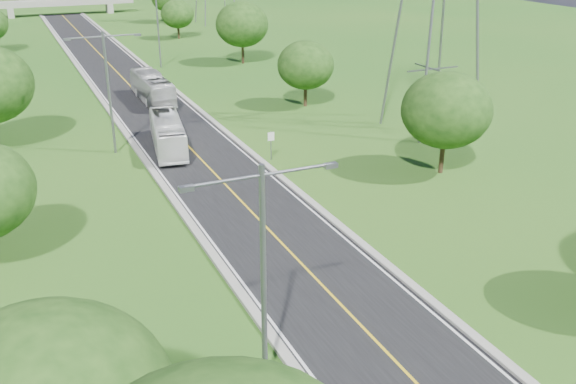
{
  "coord_description": "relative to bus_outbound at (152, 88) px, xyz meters",
  "views": [
    {
      "loc": [
        -13.69,
        -7.3,
        17.61
      ],
      "look_at": [
        0.71,
        24.68,
        3.0
      ],
      "focal_mm": 40.0,
      "sensor_mm": 36.0,
      "label": 1
    }
  ],
  "objects": [
    {
      "name": "tree_rd",
      "position": [
        16.2,
        15.71,
        3.72
      ],
      "size": [
        7.14,
        7.14,
        8.3
      ],
      "color": "black",
      "rests_on": "ground"
    },
    {
      "name": "bus_outbound",
      "position": [
        0.0,
        0.0,
        0.0
      ],
      "size": [
        2.56,
        10.71,
        2.98
      ],
      "primitive_type": "imported",
      "rotation": [
        0.0,
        0.0,
        3.15
      ],
      "color": "beige",
      "rests_on": "road"
    },
    {
      "name": "curb_left",
      "position": [
        -5.05,
        5.71,
        -1.44
      ],
      "size": [
        0.5,
        150.0,
        0.22
      ],
      "primitive_type": "cube",
      "color": "gray",
      "rests_on": "ground"
    },
    {
      "name": "road",
      "position": [
        -0.8,
        5.71,
        -1.52
      ],
      "size": [
        8.0,
        150.0,
        0.06
      ],
      "primitive_type": "cube",
      "color": "black",
      "rests_on": "ground"
    },
    {
      "name": "tree_rb",
      "position": [
        15.2,
        -30.29,
        3.4
      ],
      "size": [
        6.72,
        6.72,
        7.82
      ],
      "color": "black",
      "rests_on": "ground"
    },
    {
      "name": "ground",
      "position": [
        -0.8,
        -0.29,
        -1.55
      ],
      "size": [
        260.0,
        260.0,
        0.0
      ],
      "primitive_type": "plane",
      "color": "#215818",
      "rests_on": "ground"
    },
    {
      "name": "tree_re",
      "position": [
        13.7,
        39.71,
        2.47
      ],
      "size": [
        5.46,
        5.46,
        6.35
      ],
      "color": "black",
      "rests_on": "ground"
    },
    {
      "name": "tree_rc",
      "position": [
        14.2,
        -8.29,
        2.78
      ],
      "size": [
        5.88,
        5.88,
        6.84
      ],
      "color": "black",
      "rests_on": "ground"
    },
    {
      "name": "streetlight_mid_left",
      "position": [
        -6.8,
        -15.29,
        4.39
      ],
      "size": [
        5.9,
        0.25,
        10.0
      ],
      "color": "slate",
      "rests_on": "ground"
    },
    {
      "name": "curb_right",
      "position": [
        3.45,
        5.71,
        -1.44
      ],
      "size": [
        0.5,
        150.0,
        0.22
      ],
      "primitive_type": "cube",
      "color": "gray",
      "rests_on": "ground"
    },
    {
      "name": "overpass",
      "position": [
        -0.8,
        79.71,
        0.86
      ],
      "size": [
        30.0,
        3.0,
        3.2
      ],
      "color": "gray",
      "rests_on": "ground"
    },
    {
      "name": "streetlight_near_left",
      "position": [
        -6.8,
        -48.29,
        4.39
      ],
      "size": [
        5.9,
        0.25,
        10.0
      ],
      "color": "slate",
      "rests_on": "ground"
    },
    {
      "name": "bus_inbound",
      "position": [
        -2.53,
        -16.36,
        -0.1
      ],
      "size": [
        3.93,
        10.23,
        2.78
      ],
      "primitive_type": "imported",
      "rotation": [
        0.0,
        0.0,
        -0.16
      ],
      "color": "white",
      "rests_on": "road"
    },
    {
      "name": "speed_limit_sign",
      "position": [
        4.4,
        -22.3,
        0.05
      ],
      "size": [
        0.55,
        0.09,
        2.4
      ],
      "color": "slate",
      "rests_on": "ground"
    },
    {
      "name": "streetlight_far_right",
      "position": [
        5.2,
        17.71,
        4.39
      ],
      "size": [
        5.9,
        0.25,
        10.0
      ],
      "color": "slate",
      "rests_on": "ground"
    }
  ]
}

